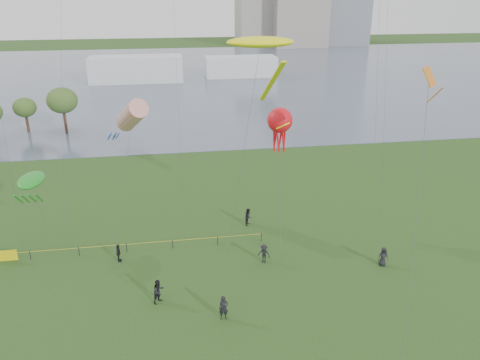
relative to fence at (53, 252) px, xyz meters
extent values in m
plane|color=#1B3811|center=(15.47, -14.37, -0.55)|extent=(400.00, 400.00, 0.00)
cube|color=slate|center=(15.47, 85.63, -0.53)|extent=(400.00, 120.00, 0.08)
cube|color=gray|center=(47.47, 153.63, 13.45)|extent=(16.00, 18.00, 28.00)
cube|color=silver|center=(3.47, 80.63, 2.45)|extent=(22.00, 8.00, 6.00)
cube|color=silver|center=(29.47, 83.63, 1.95)|extent=(18.00, 7.00, 5.00)
cylinder|color=#3B251A|center=(-11.67, 39.45, 0.69)|extent=(0.44, 0.44, 2.49)
ellipsoid|color=#436327|center=(-11.67, 39.45, 3.49)|extent=(3.54, 3.54, 2.99)
cylinder|color=#3B251A|center=(-5.57, 37.80, 1.08)|extent=(0.44, 0.44, 3.27)
ellipsoid|color=#436327|center=(-5.57, 37.80, 4.75)|extent=(4.65, 4.65, 3.93)
cylinder|color=black|center=(-1.88, 0.00, -0.13)|extent=(0.07, 0.07, 0.85)
cylinder|color=black|center=(2.12, 0.00, -0.13)|extent=(0.07, 0.07, 0.85)
cylinder|color=black|center=(6.12, 0.00, -0.13)|extent=(0.07, 0.07, 0.85)
cylinder|color=black|center=(10.12, 0.00, -0.13)|extent=(0.07, 0.07, 0.85)
cylinder|color=black|center=(14.12, 0.00, -0.13)|extent=(0.07, 0.07, 0.85)
cylinder|color=black|center=(18.12, 0.00, -0.13)|extent=(0.07, 0.07, 0.85)
cylinder|color=yellow|center=(6.12, 0.00, 0.19)|extent=(24.00, 0.03, 0.03)
cube|color=#DCC40B|center=(-3.88, 0.00, 0.00)|extent=(2.00, 0.04, 1.00)
imported|color=black|center=(8.95, -7.56, 0.38)|extent=(1.15, 1.14, 1.88)
imported|color=black|center=(17.63, -3.50, 0.28)|extent=(1.24, 1.07, 1.67)
imported|color=black|center=(5.59, -1.45, 0.23)|extent=(0.45, 0.95, 1.58)
imported|color=black|center=(27.29, -5.49, 0.28)|extent=(0.87, 0.61, 1.68)
imported|color=black|center=(13.41, -10.15, 0.36)|extent=(0.66, 0.44, 1.82)
imported|color=black|center=(17.51, 3.38, 0.29)|extent=(0.91, 1.01, 1.70)
cylinder|color=#3F3F42|center=(16.36, -0.34, 8.19)|extent=(3.03, 1.83, 17.50)
ellipsoid|color=#F7F20D|center=(17.86, 0.56, 16.94)|extent=(5.39, 3.37, 0.84)
cube|color=#F7F20D|center=(17.86, -3.64, 14.54)|extent=(0.36, 6.98, 4.09)
cube|color=#F7F20D|center=(17.86, -7.44, 12.44)|extent=(0.95, 0.95, 0.42)
cylinder|color=#3F3F42|center=(5.91, 4.25, 4.50)|extent=(2.17, 7.64, 10.13)
cylinder|color=red|center=(6.98, 8.06, 9.56)|extent=(3.74, 5.17, 3.87)
cylinder|color=#1A3FB9|center=(5.58, 6.86, 7.96)|extent=(0.60, 1.13, 0.88)
cylinder|color=#1A3FB9|center=(5.30, 7.24, 7.96)|extent=(0.60, 1.13, 0.88)
cylinder|color=#1A3FB9|center=(4.86, 7.10, 7.96)|extent=(0.60, 1.13, 0.88)
cylinder|color=#1A3FB9|center=(4.86, 6.63, 7.96)|extent=(0.60, 1.13, 0.88)
cylinder|color=#1A3FB9|center=(5.30, 6.48, 7.96)|extent=(0.60, 1.13, 0.88)
cylinder|color=#3F3F42|center=(-0.83, 1.94, 2.56)|extent=(1.32, 1.37, 6.24)
ellipsoid|color=#18871C|center=(-1.47, 2.60, 5.68)|extent=(2.15, 3.87, 0.75)
cylinder|color=#18871C|center=(-2.27, 1.00, 4.68)|extent=(0.16, 1.79, 1.54)
cylinder|color=#18871C|center=(-1.72, 1.00, 4.68)|extent=(0.16, 1.79, 1.54)
cylinder|color=#18871C|center=(-1.17, 1.00, 4.68)|extent=(0.16, 1.79, 1.54)
cylinder|color=#18871C|center=(-0.62, 1.00, 4.68)|extent=(0.16, 1.79, 1.54)
cylinder|color=#3F3F42|center=(19.77, 0.12, 4.59)|extent=(1.23, 6.98, 10.30)
sphere|color=red|center=(20.38, 3.59, 9.74)|extent=(2.31, 2.31, 2.31)
cylinder|color=red|center=(20.88, 3.59, 8.14)|extent=(0.18, 0.54, 2.60)
cylinder|color=red|center=(20.63, 4.03, 8.14)|extent=(0.49, 0.36, 2.61)
cylinder|color=red|center=(20.13, 4.03, 8.14)|extent=(0.49, 0.36, 2.61)
cylinder|color=red|center=(19.88, 3.59, 8.14)|extent=(0.18, 0.54, 2.60)
cylinder|color=red|center=(20.13, 3.16, 8.14)|extent=(0.49, 0.36, 2.61)
cylinder|color=red|center=(20.63, 3.16, 8.14)|extent=(0.49, 0.36, 2.61)
cylinder|color=#3F3F42|center=(24.36, -14.23, 7.55)|extent=(5.19, 10.75, 16.22)
cube|color=orange|center=(26.94, -8.87, 15.66)|extent=(1.45, 1.45, 1.19)
cylinder|color=orange|center=(26.94, -9.77, 14.66)|extent=(0.08, 1.58, 1.35)
camera|label=1|loc=(10.41, -36.50, 20.95)|focal=35.00mm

